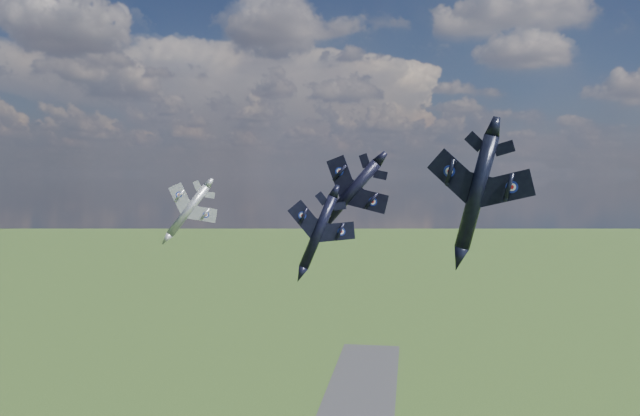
% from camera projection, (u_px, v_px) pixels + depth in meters
% --- Properties ---
extents(jet_lead_navy, '(12.67, 15.81, 6.72)m').
position_uv_depth(jet_lead_navy, '(318.00, 232.00, 85.03)').
color(jet_lead_navy, black).
extents(jet_right_navy, '(16.48, 19.11, 6.08)m').
position_uv_depth(jet_right_navy, '(477.00, 192.00, 63.09)').
color(jet_right_navy, black).
extents(jet_high_navy, '(12.76, 17.30, 10.12)m').
position_uv_depth(jet_high_navy, '(350.00, 194.00, 88.33)').
color(jet_high_navy, black).
extents(jet_left_silver, '(11.71, 14.39, 7.53)m').
position_uv_depth(jet_left_silver, '(188.00, 210.00, 93.99)').
color(jet_left_silver, gray).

